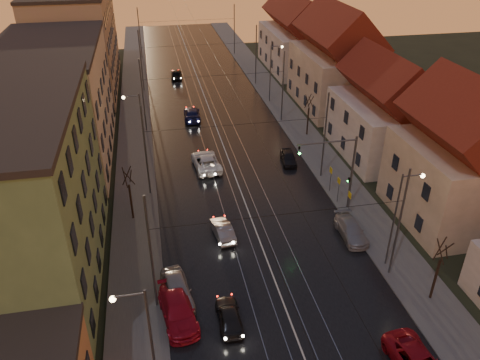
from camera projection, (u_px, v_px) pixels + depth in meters
road at (214, 123)px, 59.94m from camera, size 16.00×120.00×0.04m
sidewalk_left at (135, 128)px, 58.23m from camera, size 4.00×120.00×0.15m
sidewalk_right at (289, 116)px, 61.59m from camera, size 4.00×120.00×0.15m
tram_rail_0 at (197, 124)px, 59.55m from camera, size 0.06×120.00×0.03m
tram_rail_1 at (208, 123)px, 59.79m from camera, size 0.06×120.00×0.03m
tram_rail_2 at (220, 122)px, 60.05m from camera, size 0.06×120.00×0.03m
tram_rail_3 at (231, 121)px, 60.29m from camera, size 0.06×120.00×0.03m
apartment_left_1 at (13, 202)px, 31.68m from camera, size 10.00×18.00×13.00m
apartment_left_2 at (56, 105)px, 48.91m from camera, size 10.00×20.00×12.00m
apartment_left_3 at (78, 41)px, 68.79m from camera, size 10.00×24.00×14.00m
house_right_1 at (459, 163)px, 38.85m from camera, size 8.67×10.20×10.80m
house_right_2 at (386, 114)px, 50.29m from camera, size 9.18×12.24×9.20m
house_right_3 at (336, 64)px, 62.45m from camera, size 9.18×14.28×11.50m
house_right_4 at (296, 39)px, 78.12m from camera, size 9.18×16.32×10.00m
catenary_pole_l_1 at (151, 255)px, 29.92m from camera, size 0.16×0.16×9.00m
catenary_pole_r_1 at (399, 225)px, 32.81m from camera, size 0.16×0.16×9.00m
catenary_pole_l_2 at (146, 152)px, 42.66m from camera, size 0.16×0.16×9.00m
catenary_pole_r_2 at (325, 137)px, 45.55m from camera, size 0.16×0.16×9.00m
catenary_pole_l_3 at (143, 96)px, 55.40m from camera, size 0.16×0.16×9.00m
catenary_pole_r_3 at (283, 87)px, 58.29m from camera, size 0.16×0.16×9.00m
catenary_pole_l_4 at (141, 62)px, 68.14m from camera, size 0.16×0.16×9.00m
catenary_pole_r_4 at (256, 55)px, 71.03m from camera, size 0.16×0.16×9.00m
catenary_pole_l_5 at (140, 34)px, 83.43m from camera, size 0.16×0.16×9.00m
catenary_pole_r_5 at (234, 30)px, 86.32m from camera, size 0.16×0.16×9.00m
street_lamp_0 at (145, 337)px, 23.70m from camera, size 1.75×0.32×8.00m
street_lamp_1 at (400, 211)px, 33.55m from camera, size 1.75×0.32×8.00m
street_lamp_2 at (139, 123)px, 47.48m from camera, size 1.75×0.32×8.00m
street_lamp_3 at (273, 68)px, 64.13m from camera, size 1.75×0.32×8.00m
traffic_light_mast at (342, 165)px, 40.30m from camera, size 5.30×0.32×7.20m
bare_tree_0 at (130, 195)px, 40.01m from camera, size 1.09×1.09×5.11m
bare_tree_1 at (437, 272)px, 31.54m from camera, size 1.09×1.09×5.11m
bare_tree_2 at (308, 116)px, 55.36m from camera, size 1.09×1.09×5.11m
driving_car_0 at (229, 316)px, 30.54m from camera, size 1.55×3.77×1.28m
driving_car_1 at (223, 230)px, 38.76m from camera, size 1.78×3.99×1.27m
driving_car_2 at (206, 162)px, 49.06m from camera, size 2.95×5.68×1.53m
driving_car_3 at (192, 114)px, 60.60m from camera, size 2.35×5.16×1.46m
driving_car_4 at (176, 74)px, 75.35m from camera, size 2.02×4.40×1.46m
parked_left_2 at (178, 310)px, 30.86m from camera, size 2.75×5.33×1.48m
parked_left_3 at (177, 290)px, 32.45m from camera, size 2.42×4.79×1.57m
parked_right_1 at (351, 230)px, 38.75m from camera, size 1.91×4.49×1.29m
parked_right_2 at (288, 157)px, 50.17m from camera, size 1.92×3.82×1.25m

